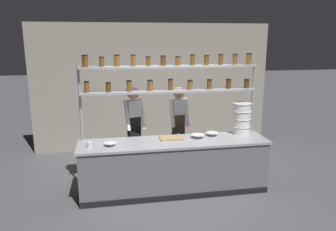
% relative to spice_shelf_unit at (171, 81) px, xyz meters
% --- Properties ---
extents(ground_plane, '(40.00, 40.00, 0.00)m').
position_rel_spice_shelf_unit_xyz_m(ground_plane, '(0.00, -0.33, -1.92)').
color(ground_plane, '#4C4C51').
extents(back_wall, '(5.65, 0.12, 2.98)m').
position_rel_spice_shelf_unit_xyz_m(back_wall, '(0.00, 2.16, -0.43)').
color(back_wall, '#9E9384').
rests_on(back_wall, ground_plane).
extents(prep_counter, '(3.25, 0.76, 0.92)m').
position_rel_spice_shelf_unit_xyz_m(prep_counter, '(0.00, -0.33, -1.46)').
color(prep_counter, slate).
rests_on(prep_counter, ground_plane).
extents(spice_shelf_unit, '(3.14, 0.28, 2.37)m').
position_rel_spice_shelf_unit_xyz_m(spice_shelf_unit, '(0.00, 0.00, 0.00)').
color(spice_shelf_unit, '#999BA0').
rests_on(spice_shelf_unit, ground_plane).
extents(chef_left, '(0.41, 0.34, 1.77)m').
position_rel_spice_shelf_unit_xyz_m(chef_left, '(-0.63, 0.35, -0.88)').
color(chef_left, black).
rests_on(chef_left, ground_plane).
extents(chef_center, '(0.37, 0.31, 1.73)m').
position_rel_spice_shelf_unit_xyz_m(chef_center, '(0.25, 0.49, -0.91)').
color(chef_center, black).
rests_on(chef_center, ground_plane).
extents(container_stack, '(0.34, 0.34, 0.57)m').
position_rel_spice_shelf_unit_xyz_m(container_stack, '(1.31, -0.10, -0.71)').
color(container_stack, white).
rests_on(container_stack, prep_counter).
extents(cutting_board, '(0.40, 0.26, 0.02)m').
position_rel_spice_shelf_unit_xyz_m(cutting_board, '(-0.03, -0.20, -0.98)').
color(cutting_board, '#A88456').
rests_on(cutting_board, prep_counter).
extents(prep_bowl_near_left, '(0.20, 0.20, 0.05)m').
position_rel_spice_shelf_unit_xyz_m(prep_bowl_near_left, '(-1.08, -0.40, -0.97)').
color(prep_bowl_near_left, white).
rests_on(prep_bowl_near_left, prep_counter).
extents(prep_bowl_center_front, '(0.22, 0.22, 0.06)m').
position_rel_spice_shelf_unit_xyz_m(prep_bowl_center_front, '(0.74, -0.15, -0.97)').
color(prep_bowl_center_front, silver).
rests_on(prep_bowl_center_front, prep_counter).
extents(prep_bowl_center_back, '(0.23, 0.23, 0.06)m').
position_rel_spice_shelf_unit_xyz_m(prep_bowl_center_back, '(0.44, -0.24, -0.97)').
color(prep_bowl_center_back, silver).
rests_on(prep_bowl_center_back, prep_counter).
extents(serving_cup_front, '(0.08, 0.08, 0.08)m').
position_rel_spice_shelf_unit_xyz_m(serving_cup_front, '(-1.41, -0.39, -0.95)').
color(serving_cup_front, silver).
rests_on(serving_cup_front, prep_counter).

